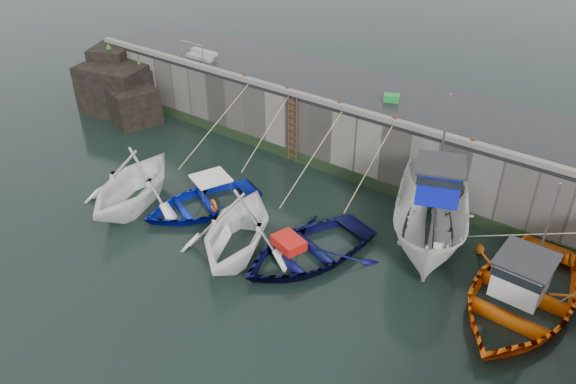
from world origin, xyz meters
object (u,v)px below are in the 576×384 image
Objects in this scene: boat_near_blue at (202,208)px; bollard_e at (473,142)px; boat_far_white at (432,217)px; bollard_d at (395,120)px; boat_near_navy at (307,256)px; ladder at (292,130)px; boat_near_blacktrim at (238,251)px; bollard_b at (288,89)px; boat_far_orange at (520,295)px; boat_near_white at (135,204)px; bollard_c at (339,104)px; fish_crate at (391,98)px; bollard_a at (245,77)px.

boat_near_blue is 17.35× the size of bollard_e.
bollard_d is at bearing 120.07° from boat_far_white.
boat_near_navy is 0.71× the size of boat_far_white.
boat_near_blacktrim is (2.40, -6.63, -1.59)m from ladder.
boat_near_blue is at bearing -162.22° from boat_near_navy.
bollard_b is at bearing 180.00° from bollard_d.
boat_far_white reaches higher than boat_far_orange.
boat_near_blue is 0.96× the size of boat_near_blacktrim.
bollard_e is (10.98, 7.18, 3.30)m from boat_near_white.
bollard_c is at bearing 87.18° from boat_near_blue.
boat_near_blue is 7.37× the size of fish_crate.
bollard_c and bollard_e have the same top height.
bollard_c reaches higher than boat_near_navy.
bollard_b is at bearing 53.49° from boat_near_white.
boat_near_blacktrim is 2.52m from boat_near_navy.
boat_near_white is 11.09m from bollard_d.
boat_far_orange is at bearing -42.09° from boat_far_white.
bollard_b reaches higher than ladder.
boat_near_navy is at bearing -37.05° from bollard_a.
ladder is 3.47m from bollard_a.
bollard_c is at bearing 159.71° from boat_far_orange.
boat_near_blue is at bearing -146.16° from bollard_e.
bollard_b and bollard_c have the same top height.
boat_far_white reaches higher than fish_crate.
boat_far_orange is at bearing -14.49° from bollard_a.
boat_far_orange is at bearing -4.08° from boat_near_white.
boat_near_blacktrim is 18.07× the size of bollard_c.
bollard_c is 2.60m from bollard_d.
boat_near_navy is (5.20, 0.02, 0.00)m from boat_near_blue.
boat_near_navy is at bearing -106.53° from fish_crate.
bollard_d reaches higher than boat_near_white.
bollard_a is (-7.60, 5.74, 3.30)m from boat_near_navy.
bollard_b is (-0.50, 0.34, 1.71)m from ladder.
boat_near_white is 13.53m from bollard_e.
fish_crate reaches higher than ladder.
ladder is 5.68m from boat_near_blue.
fish_crate is at bearing 59.05° from boat_near_blacktrim.
bollard_c is 1.00× the size of bollard_d.
boat_near_blacktrim is at bearing -67.36° from bollard_b.
ladder is 4.85× the size of fish_crate.
bollard_b is at bearing -179.94° from fish_crate.
bollard_d reaches higher than ladder.
bollard_d is at bearing -82.04° from fish_crate.
boat_near_blacktrim is at bearing -52.19° from bollard_a.
bollard_a is (-6.69, -1.82, -0.02)m from fish_crate.
boat_near_blacktrim is 9.48m from fish_crate.
boat_far_orange is 24.18× the size of bollard_a.
boat_near_white is 11.69m from fish_crate.
bollard_d is (7.78, 7.18, 3.30)m from boat_near_white.
bollard_b is 8.50m from bollard_e.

